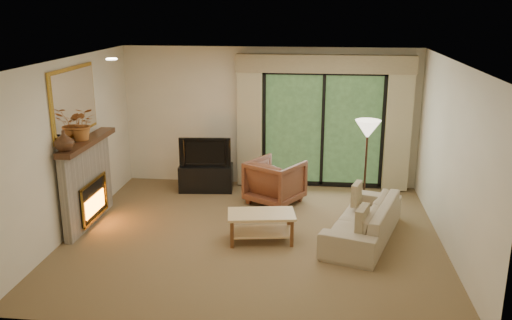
# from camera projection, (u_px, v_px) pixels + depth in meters

# --- Properties ---
(floor) EXTENTS (5.50, 5.50, 0.00)m
(floor) POSITION_uv_depth(u_px,v_px,m) (254.00, 236.00, 8.11)
(floor) COLOR brown
(floor) RESTS_ON ground
(ceiling) EXTENTS (5.50, 5.50, 0.00)m
(ceiling) POSITION_uv_depth(u_px,v_px,m) (254.00, 61.00, 7.39)
(ceiling) COLOR white
(ceiling) RESTS_ON ground
(wall_back) EXTENTS (5.00, 0.00, 5.00)m
(wall_back) POSITION_uv_depth(u_px,v_px,m) (269.00, 117.00, 10.13)
(wall_back) COLOR beige
(wall_back) RESTS_ON ground
(wall_front) EXTENTS (5.00, 0.00, 5.00)m
(wall_front) POSITION_uv_depth(u_px,v_px,m) (224.00, 219.00, 5.36)
(wall_front) COLOR beige
(wall_front) RESTS_ON ground
(wall_left) EXTENTS (0.00, 5.00, 5.00)m
(wall_left) POSITION_uv_depth(u_px,v_px,m) (70.00, 147.00, 8.05)
(wall_left) COLOR beige
(wall_left) RESTS_ON ground
(wall_right) EXTENTS (0.00, 5.00, 5.00)m
(wall_right) POSITION_uv_depth(u_px,v_px,m) (452.00, 158.00, 7.45)
(wall_right) COLOR beige
(wall_right) RESTS_ON ground
(fireplace) EXTENTS (0.24, 1.70, 1.37)m
(fireplace) POSITION_uv_depth(u_px,v_px,m) (87.00, 182.00, 8.40)
(fireplace) COLOR gray
(fireplace) RESTS_ON floor
(mirror) EXTENTS (0.07, 1.45, 1.02)m
(mirror) POSITION_uv_depth(u_px,v_px,m) (74.00, 101.00, 8.06)
(mirror) COLOR gold
(mirror) RESTS_ON wall_left
(sliding_door) EXTENTS (2.26, 0.10, 2.16)m
(sliding_door) POSITION_uv_depth(u_px,v_px,m) (323.00, 130.00, 10.03)
(sliding_door) COLOR black
(sliding_door) RESTS_ON floor
(curtain_left) EXTENTS (0.45, 0.18, 2.35)m
(curtain_left) POSITION_uv_depth(u_px,v_px,m) (250.00, 124.00, 10.05)
(curtain_left) COLOR tan
(curtain_left) RESTS_ON floor
(curtain_right) EXTENTS (0.45, 0.18, 2.35)m
(curtain_right) POSITION_uv_depth(u_px,v_px,m) (398.00, 128.00, 9.75)
(curtain_right) COLOR tan
(curtain_right) RESTS_ON floor
(cornice) EXTENTS (3.20, 0.24, 0.32)m
(cornice) POSITION_uv_depth(u_px,v_px,m) (325.00, 64.00, 9.61)
(cornice) COLOR #998662
(cornice) RESTS_ON wall_back
(media_console) EXTENTS (1.01, 0.53, 0.49)m
(media_console) POSITION_uv_depth(u_px,v_px,m) (206.00, 178.00, 10.03)
(media_console) COLOR black
(media_console) RESTS_ON floor
(tv) EXTENTS (0.94, 0.21, 0.54)m
(tv) POSITION_uv_depth(u_px,v_px,m) (206.00, 151.00, 9.88)
(tv) COLOR black
(tv) RESTS_ON media_console
(armchair) EXTENTS (1.14, 1.15, 0.77)m
(armchair) POSITION_uv_depth(u_px,v_px,m) (275.00, 182.00, 9.37)
(armchair) COLOR brown
(armchair) RESTS_ON floor
(sofa) EXTENTS (1.34, 2.13, 0.58)m
(sofa) POSITION_uv_depth(u_px,v_px,m) (363.00, 220.00, 7.95)
(sofa) COLOR tan
(sofa) RESTS_ON floor
(pillow_near) EXTENTS (0.23, 0.42, 0.41)m
(pillow_near) POSITION_uv_depth(u_px,v_px,m) (362.00, 221.00, 7.36)
(pillow_near) COLOR brown
(pillow_near) RESTS_ON sofa
(pillow_far) EXTENTS (0.20, 0.37, 0.36)m
(pillow_far) POSITION_uv_depth(u_px,v_px,m) (357.00, 194.00, 8.45)
(pillow_far) COLOR brown
(pillow_far) RESTS_ON sofa
(coffee_table) EXTENTS (1.04, 0.68, 0.43)m
(coffee_table) POSITION_uv_depth(u_px,v_px,m) (261.00, 227.00, 7.89)
(coffee_table) COLOR #DDB77C
(coffee_table) RESTS_ON floor
(floor_lamp) EXTENTS (0.48, 0.48, 1.55)m
(floor_lamp) POSITION_uv_depth(u_px,v_px,m) (366.00, 166.00, 8.90)
(floor_lamp) COLOR #F9E7C5
(floor_lamp) RESTS_ON floor
(vase) EXTENTS (0.33, 0.33, 0.29)m
(vase) POSITION_uv_depth(u_px,v_px,m) (64.00, 141.00, 7.53)
(vase) COLOR #412616
(vase) RESTS_ON fireplace
(branches) EXTENTS (0.53, 0.49, 0.50)m
(branches) POSITION_uv_depth(u_px,v_px,m) (82.00, 124.00, 8.09)
(branches) COLOR #AA632A
(branches) RESTS_ON fireplace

